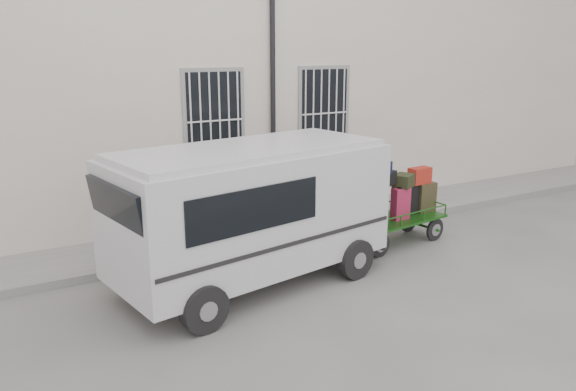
# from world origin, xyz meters

# --- Properties ---
(ground) EXTENTS (80.00, 80.00, 0.00)m
(ground) POSITION_xyz_m (0.00, 0.00, 0.00)
(ground) COLOR #60605B
(ground) RESTS_ON ground
(building) EXTENTS (24.00, 5.15, 6.00)m
(building) POSITION_xyz_m (0.00, 5.50, 3.00)
(building) COLOR beige
(building) RESTS_ON ground
(sidewalk) EXTENTS (24.00, 1.70, 0.15)m
(sidewalk) POSITION_xyz_m (0.00, 2.20, 0.07)
(sidewalk) COLOR slate
(sidewalk) RESTS_ON ground
(luggage_cart) EXTENTS (2.45, 1.17, 1.75)m
(luggage_cart) POSITION_xyz_m (2.29, 0.35, 0.87)
(luggage_cart) COLOR black
(luggage_cart) RESTS_ON ground
(van) EXTENTS (4.87, 2.70, 2.32)m
(van) POSITION_xyz_m (-1.02, 0.00, 1.33)
(van) COLOR silver
(van) RESTS_ON ground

